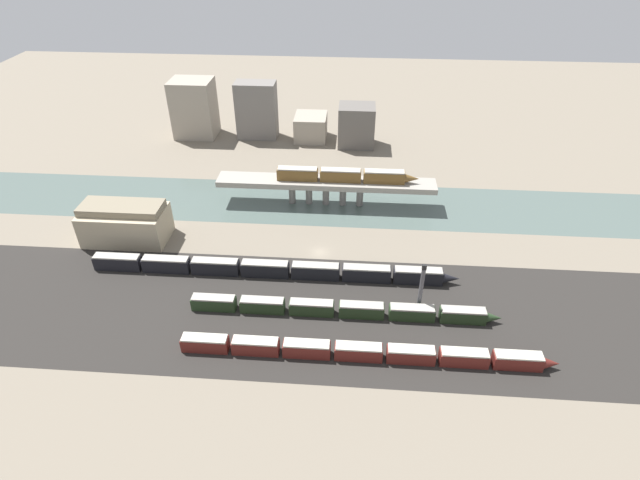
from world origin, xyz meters
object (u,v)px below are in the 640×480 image
Objects in this scene: train_yard_mid at (342,309)px; signal_tower at (421,289)px; train_yard_near at (365,352)px; train_yard_far at (270,269)px; train_on_bridge at (346,175)px; warehouse_building at (125,223)px.

signal_tower is (17.84, 2.64, 4.98)m from train_yard_mid.
train_yard_near is at bearing -68.00° from train_yard_mid.
train_yard_far is at bearing 132.60° from train_yard_near.
train_on_bridge is at bearing 95.62° from train_yard_near.
signal_tower reaches higher than train_yard_far.
train_yard_near is 78.16m from warehouse_building.
warehouse_building is at bearing -158.76° from train_on_bridge.
signal_tower is at bearing 50.82° from train_yard_near.
train_yard_far is at bearing 144.78° from train_yard_mid.
train_yard_mid is 5.28× the size of signal_tower.
train_on_bridge reaches higher than train_yard_mid.
train_yard_mid is (1.05, -50.67, -8.52)m from train_on_bridge.
warehouse_building is 83.41m from signal_tower.
warehouse_building is at bearing 163.01° from signal_tower.
train_yard_mid is at bearing -171.59° from signal_tower.
train_yard_near is 1.10× the size of train_yard_mid.
train_yard_far is at bearing -115.60° from train_on_bridge.
signal_tower is (18.89, -48.03, -3.54)m from train_on_bridge.
train_yard_mid is 0.76× the size of train_yard_far.
signal_tower reaches higher than train_yard_mid.
train_yard_near is at bearing -30.72° from warehouse_building.
train_on_bridge reaches higher than warehouse_building.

